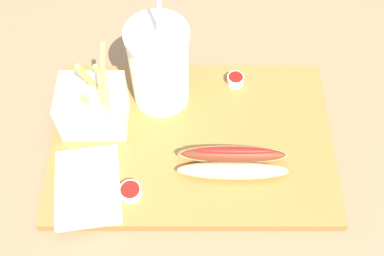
% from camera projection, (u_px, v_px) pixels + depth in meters
% --- Properties ---
extents(ground_plane, '(2.40, 2.40, 0.02)m').
position_uv_depth(ground_plane, '(192.00, 146.00, 0.82)').
color(ground_plane, '#8C6B4C').
extents(food_tray, '(0.47, 0.31, 0.02)m').
position_uv_depth(food_tray, '(192.00, 141.00, 0.80)').
color(food_tray, olive).
rests_on(food_tray, ground_plane).
extents(soda_cup, '(0.10, 0.10, 0.23)m').
position_uv_depth(soda_cup, '(159.00, 66.00, 0.77)').
color(soda_cup, white).
rests_on(soda_cup, food_tray).
extents(fries_basket, '(0.11, 0.09, 0.16)m').
position_uv_depth(fries_basket, '(93.00, 105.00, 0.77)').
color(fries_basket, white).
rests_on(fries_basket, food_tray).
extents(hot_dog_1, '(0.18, 0.06, 0.06)m').
position_uv_depth(hot_dog_1, '(233.00, 161.00, 0.74)').
color(hot_dog_1, '#E5C689').
rests_on(hot_dog_1, food_tray).
extents(ketchup_cup_1, '(0.03, 0.03, 0.02)m').
position_uv_depth(ketchup_cup_1, '(236.00, 80.00, 0.84)').
color(ketchup_cup_1, white).
rests_on(ketchup_cup_1, food_tray).
extents(ketchup_cup_2, '(0.04, 0.04, 0.02)m').
position_uv_depth(ketchup_cup_2, '(130.00, 191.00, 0.73)').
color(ketchup_cup_2, white).
rests_on(ketchup_cup_2, food_tray).
extents(napkin_stack, '(0.12, 0.15, 0.01)m').
position_uv_depth(napkin_stack, '(88.00, 186.00, 0.74)').
color(napkin_stack, white).
rests_on(napkin_stack, food_tray).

